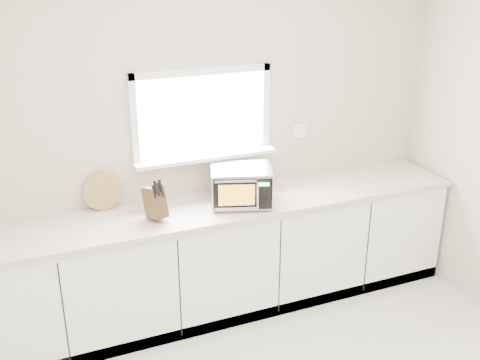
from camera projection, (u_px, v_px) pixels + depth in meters
back_wall at (202, 137)px, 4.34m from camera, size 4.00×0.17×2.70m
cabinets at (217, 260)px, 4.42m from camera, size 3.92×0.60×0.88m
countertop at (217, 207)px, 4.24m from camera, size 3.92×0.64×0.04m
microwave at (241, 185)px, 4.19m from camera, size 0.53×0.47×0.29m
knife_block at (155, 202)px, 3.95m from camera, size 0.16×0.24×0.31m
cutting_board at (103, 191)px, 4.11m from camera, size 0.28×0.07×0.28m
coffee_grinder at (226, 190)px, 4.26m from camera, size 0.14×0.14×0.19m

